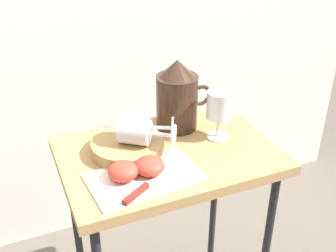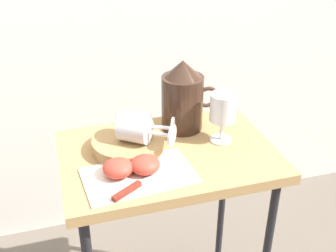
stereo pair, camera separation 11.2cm
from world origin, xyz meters
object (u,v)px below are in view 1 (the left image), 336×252
Objects in this scene: wine_glass_tipped_near at (136,132)px; wine_glass_upright at (219,107)px; table at (168,175)px; wine_glass_tipped_far at (136,127)px; knife at (146,186)px; apple_half_right at (150,166)px; apple_half_left at (123,171)px; pitcher at (177,101)px; basket_tray at (128,146)px.

wine_glass_upright is at bearing -1.64° from wine_glass_tipped_near.
table is 0.17m from wine_glass_tipped_near.
knife is at bearing -101.63° from wine_glass_tipped_far.
wine_glass_upright is 1.90× the size of apple_half_right.
wine_glass_tipped_far reaches higher than apple_half_left.
wine_glass_tipped_far reaches higher than table.
wine_glass_tipped_far is 2.11× the size of apple_half_left.
pitcher is at bearing 40.10° from apple_half_left.
pitcher is at bearing 56.11° from table.
knife is at bearing -55.78° from apple_half_left.
pitcher is at bearing 50.63° from apple_half_right.
wine_glass_tipped_far is (-0.16, -0.08, -0.01)m from pitcher.
pitcher reaches higher than apple_half_left.
wine_glass_upright is at bearing 4.65° from table.
wine_glass_upright reaches higher than basket_tray.
table is at bearing 43.93° from apple_half_right.
wine_glass_tipped_near is 0.02m from wine_glass_tipped_far.
pitcher is at bearing 128.18° from wine_glass_upright.
pitcher is 0.33m from knife.
apple_half_left is at bearing -139.90° from pitcher.
wine_glass_tipped_near is (-0.25, 0.01, -0.03)m from wine_glass_upright.
wine_glass_upright is at bearing -5.84° from basket_tray.
table is 0.15m from basket_tray.
wine_glass_tipped_far reaches higher than apple_half_right.
basket_tray is 1.23× the size of wine_glass_tipped_far.
table is 0.16m from apple_half_right.
basket_tray is 0.93× the size of pitcher.
wine_glass_tipped_far is at bearing 174.53° from wine_glass_upright.
wine_glass_tipped_near is 2.04× the size of apple_half_left.
wine_glass_tipped_near is 0.76× the size of knife.
wine_glass_upright reaches higher than wine_glass_tipped_near.
wine_glass_tipped_far is at bearing 78.37° from knife.
apple_half_left is at bearing -125.80° from wine_glass_tipped_near.
apple_half_right is 0.37× the size of knife.
basket_tray is at bearing 98.82° from apple_half_right.
apple_half_right is at bearing 61.37° from knife.
wine_glass_upright is (0.08, -0.11, 0.01)m from pitcher.
apple_half_right is at bearing -92.95° from wine_glass_tipped_far.
basket_tray is 0.18m from knife.
apple_half_right reaches higher than knife.
knife is (-0.04, -0.17, -0.07)m from wine_glass_tipped_far.
apple_half_right is (-0.00, -0.10, -0.05)m from wine_glass_tipped_near.
pitcher reaches higher than knife.
apple_half_right is at bearing -159.09° from wine_glass_upright.
wine_glass_tipped_far is (0.02, -0.00, 0.06)m from basket_tray.
basket_tray is 0.06m from wine_glass_tipped_near.
apple_half_right is at bearing -129.37° from pitcher.
knife is (-0.28, -0.15, -0.09)m from wine_glass_upright.
wine_glass_tipped_far is (0.00, 0.02, 0.00)m from wine_glass_tipped_near.
apple_half_left and apple_half_right have the same top height.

